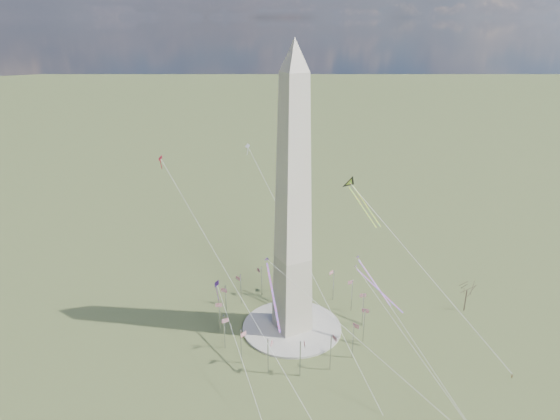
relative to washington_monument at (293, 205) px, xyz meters
name	(u,v)px	position (x,y,z in m)	size (l,w,h in m)	color
ground	(292,328)	(0.00, 0.00, -47.95)	(2000.00, 2000.00, 0.00)	#43542A
plaza	(292,327)	(0.00, 0.00, -47.55)	(36.00, 36.00, 0.80)	#AFABA0
washington_monument	(293,205)	(0.00, 0.00, 0.00)	(15.56, 15.56, 100.00)	beige
flagpole_ring	(292,311)	(0.00, 0.00, -40.68)	(54.40, 54.40, 13.00)	#BABDC1
tree_near	(467,289)	(65.20, -19.68, -38.54)	(7.54, 7.54, 13.20)	#423228
person_east	(512,376)	(49.10, -55.14, -47.19)	(0.55, 0.36, 1.52)	gray
kite_delta_black	(352,185)	(29.31, 8.74, 0.00)	(6.98, 18.48, 15.18)	black
kite_diamond_purple	(217,286)	(-24.83, 8.94, -28.58)	(1.88, 2.81, 8.42)	#481A75
kite_streamer_left	(373,284)	(21.72, -17.22, -26.24)	(9.95, 17.04, 12.88)	#FF2854
kite_streamer_mid	(271,284)	(-11.84, -7.30, -22.76)	(7.01, 21.88, 15.32)	#FF2854
kite_streamer_right	(369,275)	(30.22, -4.29, -31.27)	(3.61, 18.80, 12.92)	#FF2854
kite_small_red	(160,159)	(-34.20, 35.75, 11.27)	(1.49, 2.32, 5.08)	red
kite_small_white	(248,147)	(5.42, 49.99, 8.13)	(1.74, 1.55, 4.73)	white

